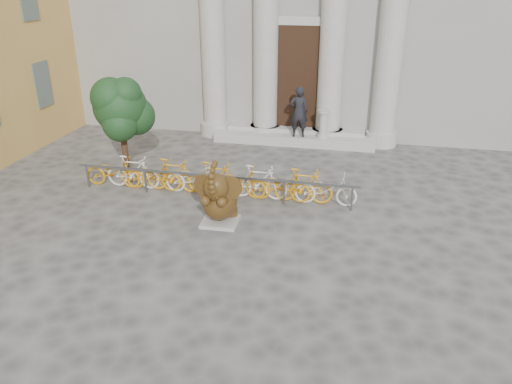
% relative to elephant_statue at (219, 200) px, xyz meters
% --- Properties ---
extents(ground, '(80.00, 80.00, 0.00)m').
position_rel_elephant_statue_xyz_m(ground, '(0.93, -2.36, -0.67)').
color(ground, '#474442').
rests_on(ground, ground).
extents(entrance_steps, '(6.00, 1.20, 0.36)m').
position_rel_elephant_statue_xyz_m(entrance_steps, '(0.93, 7.04, -0.49)').
color(entrance_steps, '#A8A59E').
rests_on(entrance_steps, ground).
extents(elephant_statue, '(1.23, 1.36, 1.83)m').
position_rel_elephant_statue_xyz_m(elephant_statue, '(0.00, 0.00, 0.00)').
color(elephant_statue, '#A8A59E').
rests_on(elephant_statue, ground).
extents(bike_rack, '(8.17, 0.53, 1.00)m').
position_rel_elephant_statue_xyz_m(bike_rack, '(-0.62, 1.74, -0.17)').
color(bike_rack, slate).
rests_on(bike_rack, ground).
extents(tree, '(1.81, 1.65, 3.15)m').
position_rel_elephant_statue_xyz_m(tree, '(-3.72, 2.53, 1.53)').
color(tree, '#332114').
rests_on(tree, ground).
extents(pedestrian, '(0.73, 0.53, 1.85)m').
position_rel_elephant_statue_xyz_m(pedestrian, '(1.12, 6.69, 0.62)').
color(pedestrian, black).
rests_on(pedestrian, entrance_steps).
extents(balustrade_post, '(0.42, 0.42, 1.03)m').
position_rel_elephant_statue_xyz_m(balustrade_post, '(2.02, 6.74, 0.17)').
color(balustrade_post, '#A8A59E').
rests_on(balustrade_post, entrance_steps).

